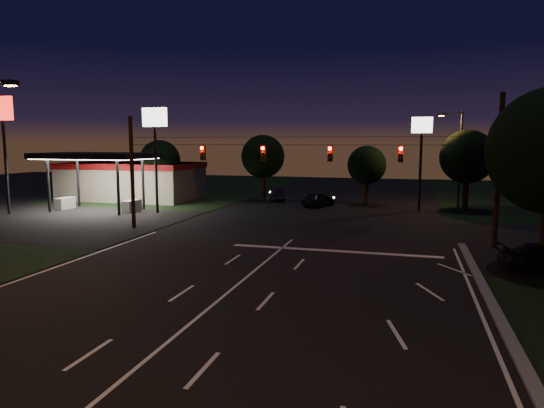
% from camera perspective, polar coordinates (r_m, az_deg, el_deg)
% --- Properties ---
extents(ground, '(140.00, 140.00, 0.00)m').
position_cam_1_polar(ground, '(18.10, -8.21, -12.67)').
color(ground, black).
rests_on(ground, ground).
extents(cross_street_left, '(20.00, 16.00, 0.02)m').
position_cam_1_polar(cross_street_left, '(41.96, -24.54, -1.85)').
color(cross_street_left, black).
rests_on(cross_street_left, ground).
extents(center_line, '(0.14, 40.00, 0.01)m').
position_cam_1_polar(center_line, '(13.32, -19.47, -20.61)').
color(center_line, silver).
rests_on(center_line, ground).
extents(stop_bar, '(12.00, 0.50, 0.01)m').
position_cam_1_polar(stop_bar, '(28.00, 7.20, -5.48)').
color(stop_bar, silver).
rests_on(stop_bar, ground).
extents(utility_pole_right, '(0.30, 0.30, 9.00)m').
position_cam_1_polar(utility_pole_right, '(31.53, 24.65, -4.67)').
color(utility_pole_right, black).
rests_on(utility_pole_right, ground).
extents(utility_pole_left, '(0.28, 0.28, 8.00)m').
position_cam_1_polar(utility_pole_left, '(36.48, -15.91, -2.74)').
color(utility_pole_left, black).
rests_on(utility_pole_left, ground).
extents(signal_span, '(24.00, 0.40, 1.56)m').
position_cam_1_polar(signal_span, '(31.29, 2.85, 6.05)').
color(signal_span, black).
rests_on(signal_span, ground).
extents(gas_station, '(14.20, 16.10, 5.25)m').
position_cam_1_polar(gas_station, '(54.36, -16.36, 2.97)').
color(gas_station, gray).
rests_on(gas_station, ground).
extents(pole_sign_left_near, '(2.20, 0.30, 9.10)m').
position_cam_1_polar(pole_sign_left_near, '(43.01, -13.60, 8.14)').
color(pole_sign_left_near, black).
rests_on(pole_sign_left_near, ground).
extents(pole_sign_left_far, '(2.00, 0.30, 10.00)m').
position_cam_1_polar(pole_sign_left_far, '(47.07, -29.08, 8.12)').
color(pole_sign_left_far, black).
rests_on(pole_sign_left_far, ground).
extents(pole_sign_right, '(1.80, 0.30, 8.40)m').
position_cam_1_polar(pole_sign_right, '(45.53, 17.17, 7.03)').
color(pole_sign_right, black).
rests_on(pole_sign_right, ground).
extents(street_light_right_far, '(2.20, 0.35, 9.00)m').
position_cam_1_polar(street_light_right_far, '(47.72, 20.97, 5.67)').
color(street_light_right_far, black).
rests_on(street_light_right_far, ground).
extents(tree_far_a, '(4.20, 4.20, 6.42)m').
position_cam_1_polar(tree_far_a, '(52.06, -12.96, 4.97)').
color(tree_far_a, black).
rests_on(tree_far_a, ground).
extents(tree_far_b, '(4.60, 4.60, 6.98)m').
position_cam_1_polar(tree_far_b, '(51.88, -1.02, 5.53)').
color(tree_far_b, black).
rests_on(tree_far_b, ground).
extents(tree_far_c, '(3.80, 3.80, 5.86)m').
position_cam_1_polar(tree_far_c, '(48.84, 11.11, 4.46)').
color(tree_far_c, black).
rests_on(tree_far_c, ground).
extents(tree_far_d, '(4.80, 4.80, 7.30)m').
position_cam_1_polar(tree_far_d, '(46.94, 22.00, 5.10)').
color(tree_far_d, black).
rests_on(tree_far_d, ground).
extents(car_oncoming_a, '(2.99, 4.54, 1.44)m').
position_cam_1_polar(car_oncoming_a, '(47.12, 5.48, 0.58)').
color(car_oncoming_a, black).
rests_on(car_oncoming_a, ground).
extents(car_oncoming_b, '(2.53, 4.03, 1.25)m').
position_cam_1_polar(car_oncoming_b, '(51.79, 0.61, 1.11)').
color(car_oncoming_b, black).
rests_on(car_oncoming_b, ground).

